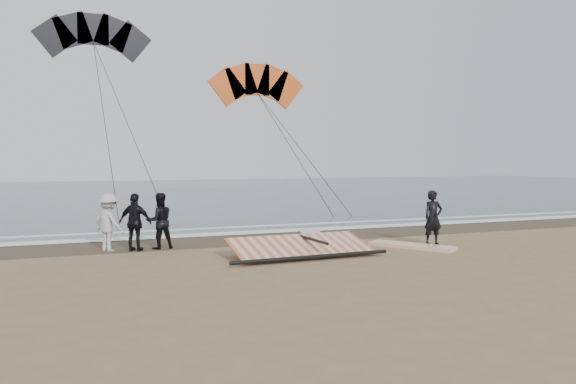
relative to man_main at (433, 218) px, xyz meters
name	(u,v)px	position (x,y,z in m)	size (l,w,h in m)	color
ground	(380,257)	(-2.60, -1.26, -0.83)	(120.00, 120.00, 0.00)	#8C704C
sea	(170,192)	(-2.60, 31.74, -0.82)	(120.00, 54.00, 0.02)	#233838
wet_sand	(312,235)	(-2.60, 3.24, -0.82)	(120.00, 2.80, 0.01)	#4C3D2B
foam_near	(296,230)	(-2.60, 4.64, -0.80)	(120.00, 0.90, 0.01)	white
foam_far	(280,225)	(-2.60, 6.34, -0.80)	(120.00, 0.45, 0.01)	white
man_main	(433,218)	(0.00, 0.00, 0.00)	(0.60, 0.40, 1.66)	black
board_white	(412,246)	(-0.91, -0.24, -0.78)	(0.70, 2.51, 0.10)	white
board_cream	(312,235)	(-2.72, 2.93, -0.78)	(0.67, 2.50, 0.10)	beige
trio_cluster	(132,222)	(-8.63, 2.21, -0.01)	(2.39, 1.33, 1.64)	black
sail_rig	(296,248)	(-4.61, -0.29, -0.63)	(4.41, 1.92, 0.50)	black
kite_red	(257,88)	(1.06, 20.18, 6.34)	(7.08, 6.02, 13.67)	#DB5519
kite_dark	(93,39)	(-8.61, 24.61, 9.55)	(8.39, 7.30, 17.61)	black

